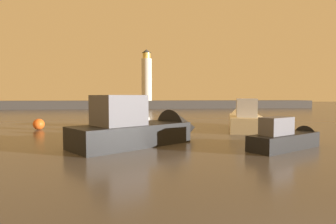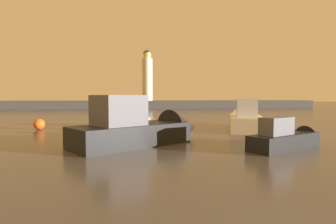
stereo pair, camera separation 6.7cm
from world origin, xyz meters
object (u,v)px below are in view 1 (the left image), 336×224
object	(u,v)px
motorboat_2	(129,123)
motorboat_4	(149,128)
mooring_buoy	(39,124)
motorboat_0	(290,138)
motorboat_3	(244,120)
lighthouse	(147,77)

from	to	relation	value
motorboat_2	motorboat_4	size ratio (longest dim) A/B	0.76
motorboat_2	mooring_buoy	bearing A→B (deg)	171.69
motorboat_4	mooring_buoy	bearing A→B (deg)	137.98
motorboat_2	motorboat_4	distance (m)	7.35
motorboat_0	motorboat_2	xyz separation A→B (m)	(-9.32, 9.90, -0.00)
motorboat_3	motorboat_4	bearing A→B (deg)	-141.92
lighthouse	motorboat_3	world-z (taller)	lighthouse
motorboat_0	motorboat_3	world-z (taller)	motorboat_3
motorboat_0	motorboat_2	size ratio (longest dim) A/B	0.85
motorboat_2	mooring_buoy	world-z (taller)	motorboat_2
motorboat_2	mooring_buoy	size ratio (longest dim) A/B	7.13
motorboat_0	motorboat_2	world-z (taller)	motorboat_2
motorboat_0	mooring_buoy	distance (m)	20.50
lighthouse	motorboat_0	size ratio (longest dim) A/B	2.11
motorboat_3	mooring_buoy	size ratio (longest dim) A/B	9.41
motorboat_2	motorboat_4	world-z (taller)	motorboat_4
lighthouse	motorboat_0	bearing A→B (deg)	-84.20
motorboat_0	lighthouse	bearing A→B (deg)	95.80
lighthouse	motorboat_4	xyz separation A→B (m)	(-2.41, -51.96, -6.87)
motorboat_2	lighthouse	bearing A→B (deg)	85.19
motorboat_4	mooring_buoy	xyz separation A→B (m)	(-9.30, 8.38, -0.46)
mooring_buoy	motorboat_0	bearing A→B (deg)	-32.63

